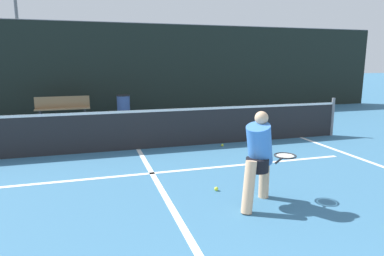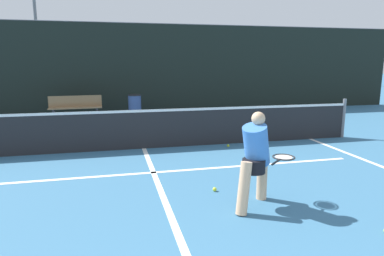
{
  "view_description": "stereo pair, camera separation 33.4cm",
  "coord_description": "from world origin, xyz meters",
  "views": [
    {
      "loc": [
        -1.05,
        -0.02,
        2.08
      ],
      "look_at": [
        0.61,
        5.51,
        0.95
      ],
      "focal_mm": 32.0,
      "sensor_mm": 36.0,
      "label": 1
    },
    {
      "loc": [
        -0.72,
        -0.1,
        2.08
      ],
      "look_at": [
        0.61,
        5.51,
        0.95
      ],
      "focal_mm": 32.0,
      "sensor_mm": 36.0,
      "label": 2
    }
  ],
  "objects": [
    {
      "name": "courtside_bench",
      "position": [
        -1.98,
        12.74,
        0.48
      ],
      "size": [
        1.85,
        0.45,
        0.86
      ],
      "rotation": [
        0.0,
        0.0,
        0.04
      ],
      "color": "olive",
      "rests_on": "ground"
    },
    {
      "name": "fence_back",
      "position": [
        0.0,
        13.92,
        1.78
      ],
      "size": [
        24.0,
        0.06,
        3.57
      ],
      "color": "black",
      "rests_on": "ground"
    },
    {
      "name": "tennis_ball_scattered_1",
      "position": [
        0.85,
        4.93,
        0.03
      ],
      "size": [
        0.07,
        0.07,
        0.07
      ],
      "primitive_type": "sphere",
      "color": "#D1E033",
      "rests_on": "ground"
    },
    {
      "name": "court_center_mark",
      "position": [
        0.0,
        5.24,
        0.0
      ],
      "size": [
        0.1,
        5.49,
        0.01
      ],
      "primitive_type": "cube",
      "color": "white",
      "rests_on": "ground"
    },
    {
      "name": "tree_west",
      "position": [
        7.5,
        22.63,
        3.81
      ],
      "size": [
        3.85,
        3.85,
        4.3
      ],
      "color": "brown",
      "rests_on": "ground"
    },
    {
      "name": "court_service_line",
      "position": [
        0.0,
        6.11,
        0.0
      ],
      "size": [
        8.25,
        0.1,
        0.01
      ],
      "primitive_type": "cube",
      "color": "white",
      "rests_on": "ground"
    },
    {
      "name": "building_far",
      "position": [
        0.0,
        28.29,
        2.4
      ],
      "size": [
        36.0,
        2.4,
        4.79
      ],
      "primitive_type": "cube",
      "color": "#B2ADA3",
      "rests_on": "ground"
    },
    {
      "name": "net",
      "position": [
        0.0,
        7.99,
        0.51
      ],
      "size": [
        11.09,
        0.09,
        1.07
      ],
      "color": "slate",
      "rests_on": "ground"
    },
    {
      "name": "parked_car",
      "position": [
        -0.68,
        17.76,
        0.64
      ],
      "size": [
        1.85,
        4.09,
        1.52
      ],
      "color": "black",
      "rests_on": "ground"
    },
    {
      "name": "trash_bin",
      "position": [
        0.12,
        12.59,
        0.44
      ],
      "size": [
        0.49,
        0.49,
        0.88
      ],
      "color": "#384C7F",
      "rests_on": "ground"
    },
    {
      "name": "tennis_ball_scattered_4",
      "position": [
        2.04,
        7.66,
        0.03
      ],
      "size": [
        0.07,
        0.07,
        0.07
      ],
      "primitive_type": "sphere",
      "color": "#D1E033",
      "rests_on": "ground"
    },
    {
      "name": "player_practicing",
      "position": [
        1.26,
        4.29,
        0.73
      ],
      "size": [
        1.17,
        0.75,
        1.39
      ],
      "rotation": [
        0.0,
        0.0,
        0.73
      ],
      "color": "#DBAD84",
      "rests_on": "ground"
    }
  ]
}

